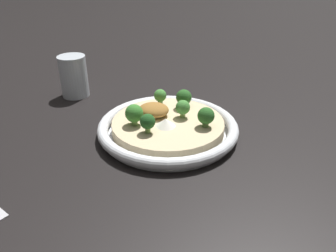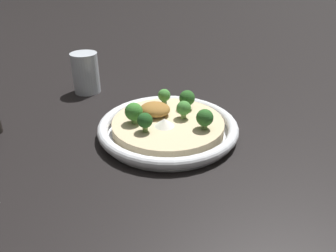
{
  "view_description": "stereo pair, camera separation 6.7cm",
  "coord_description": "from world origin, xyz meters",
  "px_view_note": "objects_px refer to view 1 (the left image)",
  "views": [
    {
      "loc": [
        0.12,
        -0.57,
        0.34
      ],
      "look_at": [
        0.0,
        0.0,
        0.02
      ],
      "focal_mm": 35.0,
      "sensor_mm": 36.0,
      "label": 1
    },
    {
      "loc": [
        0.18,
        -0.56,
        0.34
      ],
      "look_at": [
        0.0,
        0.0,
        0.02
      ],
      "focal_mm": 35.0,
      "sensor_mm": 36.0,
      "label": 2
    }
  ],
  "objects_px": {
    "broccoli_front_right": "(206,116)",
    "drinking_glass": "(74,76)",
    "broccoli_back_left": "(160,96)",
    "broccoli_left": "(134,114)",
    "broccoli_front_left": "(148,122)",
    "broccoli_back": "(184,98)",
    "risotto_bowl": "(168,127)",
    "broccoli_right": "(183,108)"
  },
  "relations": [
    {
      "from": "broccoli_front_right",
      "to": "broccoli_back",
      "type": "bearing_deg",
      "value": 126.3
    },
    {
      "from": "risotto_bowl",
      "to": "broccoli_back_left",
      "type": "height_order",
      "value": "broccoli_back_left"
    },
    {
      "from": "broccoli_back_left",
      "to": "broccoli_front_right",
      "type": "bearing_deg",
      "value": -36.56
    },
    {
      "from": "risotto_bowl",
      "to": "broccoli_front_right",
      "type": "distance_m",
      "value": 0.09
    },
    {
      "from": "risotto_bowl",
      "to": "broccoli_left",
      "type": "height_order",
      "value": "broccoli_left"
    },
    {
      "from": "broccoli_back_left",
      "to": "broccoli_right",
      "type": "bearing_deg",
      "value": -40.59
    },
    {
      "from": "broccoli_front_left",
      "to": "broccoli_back",
      "type": "xyz_separation_m",
      "value": [
        0.05,
        0.12,
        0.0
      ]
    },
    {
      "from": "broccoli_left",
      "to": "broccoli_back",
      "type": "xyz_separation_m",
      "value": [
        0.08,
        0.1,
        0.0
      ]
    },
    {
      "from": "broccoli_left",
      "to": "drinking_glass",
      "type": "xyz_separation_m",
      "value": [
        -0.22,
        0.18,
        -0.0
      ]
    },
    {
      "from": "risotto_bowl",
      "to": "broccoli_back_left",
      "type": "distance_m",
      "value": 0.09
    },
    {
      "from": "broccoli_right",
      "to": "broccoli_back_left",
      "type": "bearing_deg",
      "value": 139.41
    },
    {
      "from": "broccoli_back_left",
      "to": "broccoli_front_right",
      "type": "distance_m",
      "value": 0.14
    },
    {
      "from": "broccoli_back_left",
      "to": "broccoli_left",
      "type": "height_order",
      "value": "broccoli_left"
    },
    {
      "from": "broccoli_back",
      "to": "broccoli_back_left",
      "type": "bearing_deg",
      "value": 174.55
    },
    {
      "from": "broccoli_back_left",
      "to": "broccoli_back",
      "type": "relative_size",
      "value": 0.86
    },
    {
      "from": "broccoli_front_right",
      "to": "broccoli_back",
      "type": "height_order",
      "value": "broccoli_back"
    },
    {
      "from": "broccoli_left",
      "to": "broccoli_back",
      "type": "relative_size",
      "value": 1.02
    },
    {
      "from": "broccoli_front_right",
      "to": "broccoli_left",
      "type": "bearing_deg",
      "value": -171.28
    },
    {
      "from": "broccoli_right",
      "to": "broccoli_back",
      "type": "height_order",
      "value": "broccoli_back"
    },
    {
      "from": "broccoli_back_left",
      "to": "broccoli_front_right",
      "type": "xyz_separation_m",
      "value": [
        0.11,
        -0.08,
        0.0
      ]
    },
    {
      "from": "broccoli_left",
      "to": "broccoli_front_left",
      "type": "bearing_deg",
      "value": -36.82
    },
    {
      "from": "risotto_bowl",
      "to": "broccoli_left",
      "type": "relative_size",
      "value": 6.66
    },
    {
      "from": "broccoli_back",
      "to": "drinking_glass",
      "type": "distance_m",
      "value": 0.31
    },
    {
      "from": "broccoli_front_right",
      "to": "broccoli_front_left",
      "type": "xyz_separation_m",
      "value": [
        -0.1,
        -0.05,
        0.0
      ]
    },
    {
      "from": "broccoli_back_left",
      "to": "broccoli_front_left",
      "type": "bearing_deg",
      "value": -87.54
    },
    {
      "from": "risotto_bowl",
      "to": "broccoli_right",
      "type": "bearing_deg",
      "value": 39.65
    },
    {
      "from": "risotto_bowl",
      "to": "broccoli_back_left",
      "type": "relative_size",
      "value": 7.87
    },
    {
      "from": "broccoli_back_left",
      "to": "broccoli_front_left",
      "type": "xyz_separation_m",
      "value": [
        0.01,
        -0.13,
        0.0
      ]
    },
    {
      "from": "broccoli_front_left",
      "to": "broccoli_back",
      "type": "height_order",
      "value": "broccoli_back"
    },
    {
      "from": "broccoli_front_right",
      "to": "drinking_glass",
      "type": "height_order",
      "value": "drinking_glass"
    },
    {
      "from": "broccoli_back_left",
      "to": "broccoli_back",
      "type": "xyz_separation_m",
      "value": [
        0.05,
        -0.01,
        0.0
      ]
    },
    {
      "from": "broccoli_left",
      "to": "broccoli_front_right",
      "type": "bearing_deg",
      "value": 8.72
    },
    {
      "from": "broccoli_front_left",
      "to": "risotto_bowl",
      "type": "bearing_deg",
      "value": 63.49
    },
    {
      "from": "risotto_bowl",
      "to": "broccoli_front_right",
      "type": "xyz_separation_m",
      "value": [
        0.08,
        -0.01,
        0.04
      ]
    },
    {
      "from": "risotto_bowl",
      "to": "broccoli_right",
      "type": "xyz_separation_m",
      "value": [
        0.03,
        0.02,
        0.04
      ]
    },
    {
      "from": "broccoli_back",
      "to": "drinking_glass",
      "type": "bearing_deg",
      "value": 164.39
    },
    {
      "from": "broccoli_right",
      "to": "broccoli_front_left",
      "type": "xyz_separation_m",
      "value": [
        -0.05,
        -0.08,
        0.0
      ]
    },
    {
      "from": "drinking_glass",
      "to": "broccoli_back_left",
      "type": "bearing_deg",
      "value": -17.74
    },
    {
      "from": "risotto_bowl",
      "to": "drinking_glass",
      "type": "xyz_separation_m",
      "value": [
        -0.28,
        0.15,
        0.04
      ]
    },
    {
      "from": "broccoli_back_left",
      "to": "broccoli_front_left",
      "type": "distance_m",
      "value": 0.13
    },
    {
      "from": "broccoli_left",
      "to": "broccoli_front_left",
      "type": "xyz_separation_m",
      "value": [
        0.03,
        -0.03,
        -0.0
      ]
    },
    {
      "from": "broccoli_left",
      "to": "broccoli_back",
      "type": "distance_m",
      "value": 0.13
    }
  ]
}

